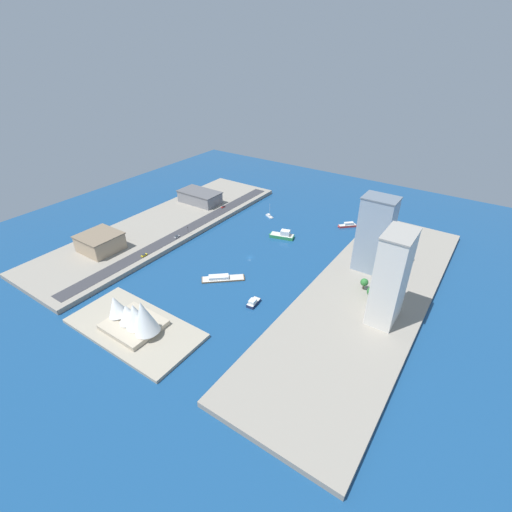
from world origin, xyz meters
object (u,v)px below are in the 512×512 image
(sailboat_small_white, at_px, (269,216))
(opera_landmark, at_px, (134,316))
(warehouse_low_gray, at_px, (200,197))
(sedan_silver, at_px, (177,237))
(hotel_broad_white, at_px, (391,278))
(tugboat_red, at_px, (348,225))
(barge_flat_brown, at_px, (221,278))
(taxi_yellow_cab, at_px, (144,255))
(traffic_light_waterfront, at_px, (188,229))
(ferry_green_doubledeck, at_px, (283,235))
(patrol_launch_navy, at_px, (254,302))
(apartment_midrise_tan, at_px, (100,242))
(pickup_red, at_px, (223,207))
(tower_tall_glass, at_px, (375,235))

(sailboat_small_white, relative_size, opera_landmark, 0.33)
(sailboat_small_white, relative_size, warehouse_low_gray, 0.32)
(sailboat_small_white, bearing_deg, sedan_silver, 66.07)
(hotel_broad_white, bearing_deg, tugboat_red, -58.81)
(hotel_broad_white, xyz_separation_m, sedan_silver, (168.87, -3.57, -26.74))
(barge_flat_brown, xyz_separation_m, taxi_yellow_cab, (63.30, 12.46, 3.18))
(barge_flat_brown, xyz_separation_m, sailboat_small_white, (27.81, -104.40, -0.28))
(opera_landmark, bearing_deg, traffic_light_waterfront, -61.61)
(sailboat_small_white, height_order, opera_landmark, opera_landmark)
(sailboat_small_white, distance_m, tugboat_red, 70.98)
(taxi_yellow_cab, distance_m, traffic_light_waterfront, 44.94)
(hotel_broad_white, xyz_separation_m, opera_landmark, (111.96, 85.77, -20.45))
(ferry_green_doubledeck, relative_size, patrol_launch_navy, 1.82)
(apartment_midrise_tan, relative_size, pickup_red, 5.87)
(sailboat_small_white, xyz_separation_m, sedan_silver, (36.42, 82.10, 3.50))
(apartment_midrise_tan, xyz_separation_m, opera_landmark, (-90.28, 42.95, 0.73))
(taxi_yellow_cab, xyz_separation_m, traffic_light_waterfront, (-2.28, -44.75, 3.44))
(patrol_launch_navy, xyz_separation_m, traffic_light_waterfront, (94.62, -42.15, 6.22))
(hotel_broad_white, relative_size, taxi_yellow_cab, 11.25)
(barge_flat_brown, height_order, apartment_midrise_tan, apartment_midrise_tan)
(taxi_yellow_cab, distance_m, sedan_silver, 34.78)
(sedan_silver, distance_m, traffic_light_waterfront, 11.02)
(sedan_silver, bearing_deg, sailboat_small_white, -113.93)
(tower_tall_glass, xyz_separation_m, pickup_red, (151.11, -25.09, -25.70))
(taxi_yellow_cab, bearing_deg, tower_tall_glass, -151.32)
(opera_landmark, bearing_deg, warehouse_low_gray, -59.73)
(hotel_broad_white, height_order, opera_landmark, hotel_broad_white)
(tugboat_red, height_order, pickup_red, pickup_red)
(patrol_launch_navy, bearing_deg, traffic_light_waterfront, -24.01)
(apartment_midrise_tan, relative_size, taxi_yellow_cab, 5.75)
(ferry_green_doubledeck, distance_m, hotel_broad_white, 119.98)
(taxi_yellow_cab, bearing_deg, opera_landmark, 135.72)
(tower_tall_glass, xyz_separation_m, traffic_light_waterfront, (140.80, 33.53, -22.25))
(taxi_yellow_cab, height_order, opera_landmark, opera_landmark)
(barge_flat_brown, bearing_deg, tugboat_red, -107.61)
(taxi_yellow_cab, bearing_deg, ferry_green_doubledeck, -126.91)
(ferry_green_doubledeck, relative_size, tugboat_red, 1.55)
(hotel_broad_white, distance_m, sedan_silver, 171.01)
(tower_tall_glass, bearing_deg, pickup_red, -9.43)
(tugboat_red, bearing_deg, taxi_yellow_cab, 53.24)
(ferry_green_doubledeck, relative_size, taxi_yellow_cab, 4.46)
(tugboat_red, bearing_deg, sailboat_small_white, 17.46)
(pickup_red, bearing_deg, apartment_midrise_tan, 77.12)
(barge_flat_brown, relative_size, hotel_broad_white, 0.48)
(barge_flat_brown, distance_m, apartment_midrise_tan, 100.92)
(patrol_launch_navy, distance_m, hotel_broad_white, 82.08)
(traffic_light_waterfront, bearing_deg, sedan_silver, 72.13)
(warehouse_low_gray, height_order, apartment_midrise_tan, apartment_midrise_tan)
(sailboat_small_white, xyz_separation_m, hotel_broad_white, (-132.44, 85.66, 30.24))
(tugboat_red, xyz_separation_m, opera_landmark, (47.22, 192.73, 9.07))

